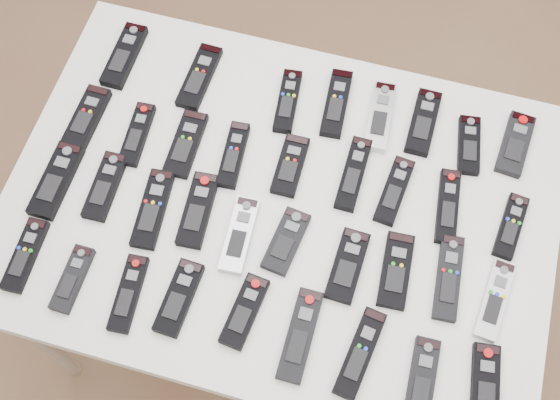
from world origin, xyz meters
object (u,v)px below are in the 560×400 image
(remote_1, at_px, (199,77))
(remote_23, at_px, (348,266))
(remote_0, at_px, (124,56))
(remote_2, at_px, (288,101))
(remote_6, at_px, (469,145))
(remote_31, at_px, (245,311))
(remote_21, at_px, (239,235))
(remote_5, at_px, (423,122))
(remote_28, at_px, (72,279))
(remote_33, at_px, (360,353))
(remote_11, at_px, (233,155))
(remote_24, at_px, (396,270))
(remote_29, at_px, (128,293))
(remote_9, at_px, (137,134))
(remote_15, at_px, (448,206))
(remote_25, at_px, (448,278))
(remote_14, at_px, (394,191))
(remote_20, at_px, (198,210))
(remote_32, at_px, (300,335))
(remote_16, at_px, (511,226))
(table, at_px, (280,214))
(remote_17, at_px, (56,180))
(remote_35, at_px, (485,386))
(remote_7, at_px, (515,144))
(remote_4, at_px, (380,117))
(remote_22, at_px, (286,241))
(remote_19, at_px, (153,209))
(remote_27, at_px, (25,255))
(remote_8, at_px, (87,117))
(remote_26, at_px, (494,300))
(remote_18, at_px, (105,186))
(remote_34, at_px, (422,381))
(remote_30, at_px, (179,298))
(remote_13, at_px, (353,174))
(remote_3, at_px, (336,103))
(remote_10, at_px, (186,144))

(remote_1, distance_m, remote_23, 0.61)
(remote_0, relative_size, remote_2, 1.09)
(remote_6, distance_m, remote_31, 0.66)
(remote_21, bearing_deg, remote_5, 46.48)
(remote_5, xyz_separation_m, remote_28, (-0.65, -0.59, -0.00))
(remote_33, bearing_deg, remote_11, 144.43)
(remote_6, xyz_separation_m, remote_24, (-0.10, -0.35, 0.00))
(remote_5, height_order, remote_29, remote_5)
(remote_9, distance_m, remote_15, 0.74)
(remote_25, bearing_deg, remote_14, 128.18)
(remote_20, relative_size, remote_32, 0.91)
(remote_2, height_order, remote_16, remote_2)
(table, xyz_separation_m, remote_6, (0.39, 0.26, 0.07))
(remote_17, bearing_deg, remote_35, -10.42)
(remote_1, relative_size, remote_7, 1.12)
(remote_14, bearing_deg, remote_4, 117.79)
(remote_22, height_order, remote_29, same)
(remote_2, xyz_separation_m, remote_23, (0.24, -0.37, 0.00))
(remote_19, xyz_separation_m, remote_35, (0.78, -0.19, 0.00))
(remote_2, distance_m, remote_28, 0.65)
(remote_14, relative_size, remote_27, 0.99)
(remote_7, relative_size, remote_33, 0.87)
(remote_8, distance_m, remote_26, 1.03)
(remote_17, xyz_separation_m, remote_27, (0.01, -0.19, -0.00))
(remote_20, relative_size, remote_23, 1.09)
(remote_2, relative_size, remote_20, 0.96)
(remote_28, bearing_deg, remote_35, 1.39)
(remote_18, bearing_deg, remote_17, -173.41)
(remote_0, relative_size, remote_19, 0.99)
(remote_24, bearing_deg, remote_11, 153.94)
(remote_25, bearing_deg, remote_4, 118.81)
(remote_17, distance_m, remote_27, 0.19)
(remote_34, bearing_deg, remote_29, 177.17)
(remote_6, bearing_deg, remote_2, 171.94)
(remote_24, relative_size, remote_30, 1.03)
(remote_13, bearing_deg, remote_34, -59.76)
(remote_24, distance_m, remote_34, 0.24)
(remote_33, height_order, remote_34, remote_33)
(remote_21, relative_size, remote_32, 0.91)
(remote_3, height_order, remote_26, remote_3)
(remote_34, bearing_deg, remote_11, 141.18)
(remote_13, bearing_deg, remote_11, -173.85)
(remote_8, bearing_deg, remote_26, -9.39)
(remote_11, height_order, remote_13, same)
(remote_7, distance_m, remote_13, 0.40)
(remote_3, xyz_separation_m, remote_13, (0.08, -0.18, 0.00))
(table, bearing_deg, remote_10, 161.55)
(remote_16, height_order, remote_33, remote_33)
(remote_9, xyz_separation_m, remote_29, (0.12, -0.38, -0.00))
(remote_21, distance_m, remote_35, 0.60)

